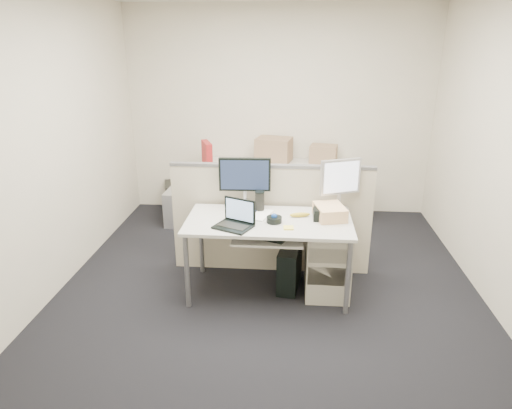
# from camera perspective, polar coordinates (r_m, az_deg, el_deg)

# --- Properties ---
(floor) EXTENTS (4.00, 4.50, 0.01)m
(floor) POSITION_cam_1_polar(r_m,az_deg,el_deg) (4.46, 1.53, -10.74)
(floor) COLOR black
(floor) RESTS_ON ground
(wall_back) EXTENTS (4.00, 0.02, 2.70)m
(wall_back) POSITION_cam_1_polar(r_m,az_deg,el_deg) (6.15, 2.86, 11.41)
(wall_back) COLOR beige
(wall_back) RESTS_ON ground
(wall_front) EXTENTS (4.00, 0.02, 2.70)m
(wall_front) POSITION_cam_1_polar(r_m,az_deg,el_deg) (1.84, -2.13, -10.45)
(wall_front) COLOR beige
(wall_front) RESTS_ON ground
(wall_left) EXTENTS (0.02, 4.50, 2.70)m
(wall_left) POSITION_cam_1_polar(r_m,az_deg,el_deg) (4.50, -24.78, 6.34)
(wall_left) COLOR beige
(wall_left) RESTS_ON ground
(wall_right) EXTENTS (0.02, 4.50, 2.70)m
(wall_right) POSITION_cam_1_polar(r_m,az_deg,el_deg) (4.33, 29.31, 5.10)
(wall_right) COLOR beige
(wall_right) RESTS_ON ground
(desk) EXTENTS (1.50, 0.75, 0.73)m
(desk) POSITION_cam_1_polar(r_m,az_deg,el_deg) (4.15, 1.61, -2.79)
(desk) COLOR silver
(desk) RESTS_ON floor
(keyboard_tray) EXTENTS (0.62, 0.32, 0.02)m
(keyboard_tray) POSITION_cam_1_polar(r_m,az_deg,el_deg) (4.01, 1.46, -4.38)
(keyboard_tray) COLOR silver
(keyboard_tray) RESTS_ON desk
(drawer_pedestal) EXTENTS (0.40, 0.55, 0.65)m
(drawer_pedestal) POSITION_cam_1_polar(r_m,az_deg,el_deg) (4.35, 8.90, -6.85)
(drawer_pedestal) COLOR beige
(drawer_pedestal) RESTS_ON floor
(cubicle_partition) EXTENTS (2.00, 0.06, 1.10)m
(cubicle_partition) POSITION_cam_1_polar(r_m,az_deg,el_deg) (4.61, 1.90, -1.95)
(cubicle_partition) COLOR #B5B091
(cubicle_partition) RESTS_ON floor
(back_counter) EXTENTS (2.00, 0.60, 0.72)m
(back_counter) POSITION_cam_1_polar(r_m,az_deg,el_deg) (6.07, 2.59, 1.66)
(back_counter) COLOR beige
(back_counter) RESTS_ON floor
(monitor_main) EXTENTS (0.50, 0.21, 0.49)m
(monitor_main) POSITION_cam_1_polar(r_m,az_deg,el_deg) (4.37, -1.40, 2.73)
(monitor_main) COLOR black
(monitor_main) RESTS_ON desk
(monitor_small) EXTENTS (0.45, 0.34, 0.49)m
(monitor_small) POSITION_cam_1_polar(r_m,az_deg,el_deg) (4.37, 10.44, 2.37)
(monitor_small) COLOR #B7B7BC
(monitor_small) RESTS_ON desk
(laptop) EXTENTS (0.38, 0.34, 0.23)m
(laptop) POSITION_cam_1_polar(r_m,az_deg,el_deg) (3.93, -2.90, -1.34)
(laptop) COLOR black
(laptop) RESTS_ON desk
(trackball) EXTENTS (0.14, 0.14, 0.05)m
(trackball) POSITION_cam_1_polar(r_m,az_deg,el_deg) (4.07, 2.29, -1.90)
(trackball) COLOR black
(trackball) RESTS_ON desk
(desk_phone) EXTENTS (0.24, 0.19, 0.08)m
(desk_phone) POSITION_cam_1_polar(r_m,az_deg,el_deg) (4.20, 8.76, -1.27)
(desk_phone) COLOR black
(desk_phone) RESTS_ON desk
(paper_stack) EXTENTS (0.31, 0.35, 0.01)m
(paper_stack) POSITION_cam_1_polar(r_m,az_deg,el_deg) (4.25, 0.09, -1.22)
(paper_stack) COLOR white
(paper_stack) RESTS_ON desk
(sticky_pad) EXTENTS (0.09, 0.09, 0.01)m
(sticky_pad) POSITION_cam_1_polar(r_m,az_deg,el_deg) (3.96, 4.08, -2.92)
(sticky_pad) COLOR #FFEA4D
(sticky_pad) RESTS_ON desk
(travel_mug) EXTENTS (0.11, 0.11, 0.18)m
(travel_mug) POSITION_cam_1_polar(r_m,az_deg,el_deg) (4.31, 0.46, 0.32)
(travel_mug) COLOR black
(travel_mug) RESTS_ON desk
(banana) EXTENTS (0.20, 0.09, 0.04)m
(banana) POSITION_cam_1_polar(r_m,az_deg,el_deg) (4.21, 5.50, -1.28)
(banana) COLOR gold
(banana) RESTS_ON desk
(cellphone) EXTENTS (0.09, 0.13, 0.02)m
(cellphone) POSITION_cam_1_polar(r_m,az_deg,el_deg) (4.32, -0.22, -0.80)
(cellphone) COLOR black
(cellphone) RESTS_ON desk
(manila_folders) EXTENTS (0.31, 0.36, 0.12)m
(manila_folders) POSITION_cam_1_polar(r_m,az_deg,el_deg) (4.21, 9.20, -0.92)
(manila_folders) COLOR #ECBF89
(manila_folders) RESTS_ON desk
(keyboard) EXTENTS (0.48, 0.33, 0.03)m
(keyboard) POSITION_cam_1_polar(r_m,az_deg,el_deg) (4.04, 0.79, -3.82)
(keyboard) COLOR black
(keyboard) RESTS_ON keyboard_tray
(pc_tower_desk) EXTENTS (0.24, 0.47, 0.42)m
(pc_tower_desk) POSITION_cam_1_polar(r_m,az_deg,el_deg) (4.43, 4.23, -7.81)
(pc_tower_desk) COLOR black
(pc_tower_desk) RESTS_ON floor
(pc_tower_spare_dark) EXTENTS (0.29, 0.46, 0.40)m
(pc_tower_spare_dark) POSITION_cam_1_polar(r_m,az_deg,el_deg) (6.43, -10.43, 0.90)
(pc_tower_spare_dark) COLOR black
(pc_tower_spare_dark) RESTS_ON floor
(pc_tower_spare_silver) EXTENTS (0.21, 0.49, 0.45)m
(pc_tower_spare_silver) POSITION_cam_1_polar(r_m,az_deg,el_deg) (6.02, -10.01, -0.17)
(pc_tower_spare_silver) COLOR #B7B7BC
(pc_tower_spare_silver) RESTS_ON floor
(cardboard_box_left) EXTENTS (0.50, 0.42, 0.33)m
(cardboard_box_left) POSITION_cam_1_polar(r_m,az_deg,el_deg) (6.04, 2.24, 6.77)
(cardboard_box_left) COLOR #937955
(cardboard_box_left) RESTS_ON back_counter
(cardboard_box_right) EXTENTS (0.38, 0.32, 0.24)m
(cardboard_box_right) POSITION_cam_1_polar(r_m,az_deg,el_deg) (6.06, 8.42, 6.19)
(cardboard_box_right) COLOR #937955
(cardboard_box_right) RESTS_ON back_counter
(red_binder) EXTENTS (0.20, 0.34, 0.31)m
(red_binder) POSITION_cam_1_polar(r_m,az_deg,el_deg) (5.93, -6.15, 6.31)
(red_binder) COLOR #AD2022
(red_binder) RESTS_ON back_counter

